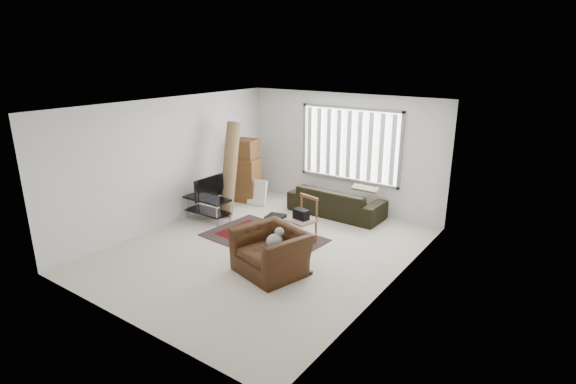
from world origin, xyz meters
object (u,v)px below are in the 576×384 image
at_px(tv_stand, 207,204).
at_px(side_chair, 302,218).
at_px(moving_boxes, 247,173).
at_px(sofa, 336,197).
at_px(armchair, 272,248).

height_order(tv_stand, side_chair, side_chair).
relative_size(moving_boxes, side_chair, 1.69).
bearing_deg(tv_stand, sofa, 42.85).
height_order(side_chair, armchair, side_chair).
bearing_deg(side_chair, sofa, 107.96).
distance_m(sofa, armchair, 3.14).
relative_size(moving_boxes, sofa, 0.71).
distance_m(tv_stand, armchair, 2.86).
xyz_separation_m(moving_boxes, sofa, (2.33, 0.39, -0.30)).
bearing_deg(armchair, side_chair, 117.22).
distance_m(tv_stand, sofa, 2.91).
xyz_separation_m(tv_stand, side_chair, (2.35, 0.22, 0.12)).
height_order(sofa, side_chair, side_chair).
bearing_deg(tv_stand, armchair, -23.00).
bearing_deg(side_chair, armchair, -67.16).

